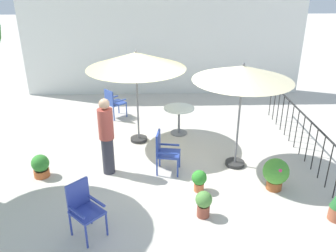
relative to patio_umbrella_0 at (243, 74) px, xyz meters
name	(u,v)px	position (x,y,z in m)	size (l,w,h in m)	color
ground_plane	(168,163)	(-1.53, 0.11, -2.14)	(60.00, 60.00, 0.00)	beige
villa_facade	(163,27)	(-1.53, 5.27, 0.20)	(9.66, 0.30, 4.68)	silver
terrace_railing	(309,135)	(1.67, 0.11, -1.46)	(0.03, 6.08, 1.01)	black
patio_umbrella_0	(243,74)	(0.00, 0.00, 0.00)	(2.10, 2.10, 2.38)	#2D2D2D
patio_umbrella_1	(136,61)	(-2.26, 1.33, -0.03)	(2.42, 2.42, 2.39)	#2D2D2D
cafe_table_0	(179,116)	(-1.19, 1.74, -1.62)	(0.82, 0.82, 0.75)	white
patio_chair_0	(84,206)	(-3.00, -2.19, -1.59)	(0.65, 0.65, 0.97)	#30419E
patio_chair_1	(113,102)	(-3.08, 2.92, -1.63)	(0.67, 0.66, 0.89)	#2D49A1
patio_chair_2	(164,150)	(-1.62, -0.23, -1.61)	(0.55, 0.52, 0.94)	#283F98
potted_plant_0	(276,173)	(0.60, -0.98, -1.77)	(0.52, 0.52, 0.67)	#9C5129
potted_plant_1	(204,203)	(-0.95, -1.80, -1.86)	(0.30, 0.30, 0.51)	brown
potted_plant_2	(41,166)	(-4.29, -0.35, -1.88)	(0.38, 0.38, 0.51)	#C05F2F
potted_plant_3	(199,180)	(-0.94, -1.00, -1.88)	(0.30, 0.30, 0.46)	#CB673C
standing_person	(107,136)	(-2.85, -0.23, -1.25)	(0.37, 0.37, 1.72)	#33333D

